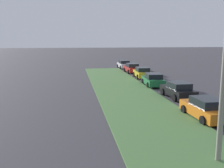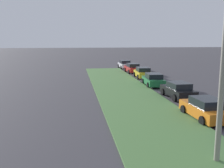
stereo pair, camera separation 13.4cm
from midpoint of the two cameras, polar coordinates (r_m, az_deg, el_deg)
grass_median at (r=18.07m, az=8.30°, el=-7.44°), size 60.00×6.00×0.12m
parked_car_orange at (r=18.91m, az=19.49°, el=-5.06°), size 4.36×2.13×1.47m
parked_car_black at (r=24.87m, az=13.97°, el=-1.29°), size 4.39×2.19×1.47m
parked_car_green at (r=30.50m, az=8.77°, el=0.91°), size 4.39×2.20×1.47m
parked_car_yellow at (r=36.72m, az=6.48°, el=2.47°), size 4.38×2.17×1.47m
parked_car_red at (r=42.27m, az=4.27°, el=3.47°), size 4.35×2.12×1.47m
parked_car_white at (r=48.25m, az=2.53°, el=4.28°), size 4.33×2.07×1.47m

